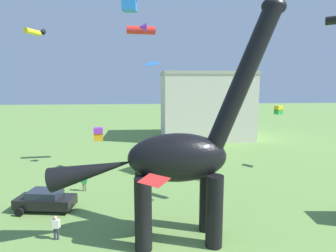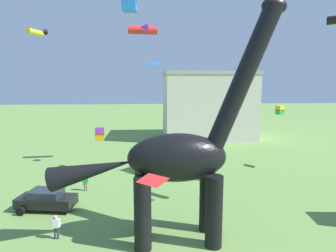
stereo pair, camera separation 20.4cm
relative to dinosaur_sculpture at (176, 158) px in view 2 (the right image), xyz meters
name	(u,v)px [view 2 (the right image)]	position (x,y,z in m)	size (l,w,h in m)	color
dinosaur_sculpture	(176,158)	(0.00, 0.00, 0.00)	(13.50, 2.86, 14.11)	black
parked_sedan_left	(46,199)	(-9.24, 4.81, -4.30)	(4.42, 2.40, 1.55)	black
person_near_flyer	(85,181)	(-7.14, 8.47, -4.20)	(0.56, 0.25, 1.49)	#6B6056
person_strolling_adult	(56,225)	(-7.24, 0.55, -4.19)	(0.57, 0.25, 1.51)	#2D3347
festival_canopy_tent	(157,148)	(-0.65, 13.67, -2.56)	(3.15, 3.15, 3.00)	#B2B2B7
kite_near_low	(280,110)	(10.09, 8.26, 1.95)	(0.69, 0.69, 0.78)	yellow
kite_high_right	(37,32)	(-15.27, 22.00, 10.64)	(2.44, 2.53, 0.72)	yellow
kite_mid_right	(100,134)	(-6.25, 11.54, -0.55)	(0.97, 0.97, 1.22)	purple
kite_apex	(153,64)	(-0.97, 12.55, 6.19)	(1.67, 1.58, 1.76)	#287AE5
kite_mid_center	(153,180)	(-1.43, -3.40, -0.15)	(1.60, 1.57, 0.20)	red
kite_drifting	(143,30)	(-2.00, 15.68, 9.98)	(3.16, 2.76, 0.91)	red
kite_near_high	(129,1)	(-2.62, 1.64, 9.08)	(0.90, 0.90, 1.17)	#287AE5
background_building_block	(207,105)	(8.80, 32.78, 0.57)	(15.02, 11.24, 11.32)	beige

